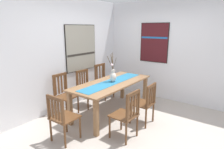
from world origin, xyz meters
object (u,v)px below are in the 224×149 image
at_px(chair_3, 64,94).
at_px(painting_on_side_wall, 154,43).
at_px(centerpiece_vase, 113,76).
at_px(chair_2, 62,117).
at_px(chair_5, 86,87).
at_px(chair_0, 127,114).
at_px(painting_on_back_wall, 81,48).
at_px(chair_4, 103,81).
at_px(dining_table, 112,86).
at_px(chair_1, 145,103).

bearing_deg(chair_3, painting_on_side_wall, -25.56).
relative_size(centerpiece_vase, chair_2, 0.75).
bearing_deg(chair_2, chair_3, 48.17).
height_order(centerpiece_vase, chair_5, centerpiece_vase).
bearing_deg(chair_0, painting_on_side_wall, 14.30).
relative_size(chair_3, painting_on_back_wall, 0.80).
distance_m(painting_on_back_wall, painting_on_side_wall, 2.01).
bearing_deg(chair_3, chair_4, -1.43).
relative_size(dining_table, chair_0, 2.28).
relative_size(chair_0, chair_5, 1.00).
relative_size(chair_5, painting_on_side_wall, 0.85).
bearing_deg(chair_4, centerpiece_vase, -129.04).
height_order(centerpiece_vase, painting_on_side_wall, painting_on_side_wall).
bearing_deg(chair_3, chair_0, -90.77).
xyz_separation_m(centerpiece_vase, chair_1, (-0.01, -0.82, -0.45)).
relative_size(chair_2, chair_4, 0.91).
bearing_deg(chair_1, dining_table, 89.90).
xyz_separation_m(chair_1, painting_on_back_wall, (0.19, 1.99, 0.98)).
bearing_deg(chair_2, painting_on_side_wall, -4.59).
distance_m(chair_1, chair_2, 1.67).
relative_size(chair_1, chair_4, 0.91).
height_order(chair_0, chair_2, chair_0).
bearing_deg(chair_4, painting_on_side_wall, -48.78).
bearing_deg(chair_1, chair_3, 111.60).
bearing_deg(painting_on_side_wall, chair_3, 154.44).
height_order(chair_4, painting_on_back_wall, painting_on_back_wall).
relative_size(centerpiece_vase, chair_3, 0.70).
height_order(centerpiece_vase, painting_on_back_wall, painting_on_back_wall).
height_order(chair_1, chair_4, chair_4).
distance_m(chair_4, painting_on_side_wall, 1.78).
relative_size(chair_1, chair_2, 0.99).
height_order(chair_1, painting_on_side_wall, painting_on_side_wall).
height_order(chair_1, chair_2, chair_2).
height_order(chair_1, painting_on_back_wall, painting_on_back_wall).
bearing_deg(chair_0, chair_5, 67.68).
bearing_deg(chair_2, chair_0, -48.48).
relative_size(painting_on_back_wall, painting_on_side_wall, 1.10).
bearing_deg(chair_0, painting_on_back_wall, 65.92).
relative_size(centerpiece_vase, chair_0, 0.72).
bearing_deg(centerpiece_vase, painting_on_side_wall, -7.94).
bearing_deg(dining_table, painting_on_back_wall, 80.56).
relative_size(chair_4, painting_on_side_wall, 0.89).
bearing_deg(chair_4, chair_3, 178.57).
distance_m(chair_0, chair_1, 0.70).
distance_m(chair_5, painting_on_back_wall, 1.04).
relative_size(chair_0, chair_4, 0.95).
relative_size(dining_table, painting_on_side_wall, 1.94).
xyz_separation_m(centerpiece_vase, painting_on_side_wall, (1.62, -0.23, 0.65)).
xyz_separation_m(dining_table, chair_5, (-0.02, 0.82, -0.18)).
distance_m(dining_table, chair_4, 1.10).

